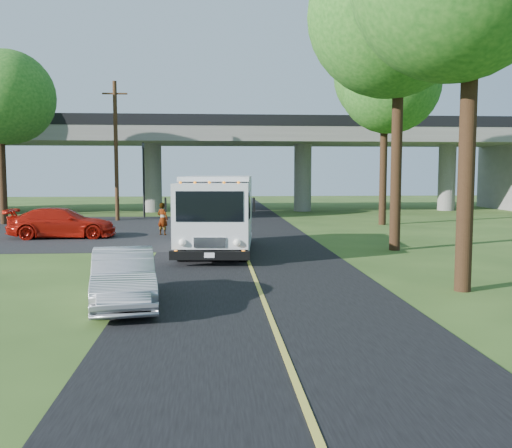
{
  "coord_description": "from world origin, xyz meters",
  "views": [
    {
      "loc": [
        -1.24,
        -13.78,
        3.25
      ],
      "look_at": [
        0.09,
        3.86,
        1.6
      ],
      "focal_mm": 40.0,
      "sensor_mm": 36.0,
      "label": 1
    }
  ],
  "objects": [
    {
      "name": "silver_sedan",
      "position": [
        -3.42,
        0.0,
        0.68
      ],
      "size": [
        2.08,
        4.31,
        1.36
      ],
      "primitive_type": "imported",
      "rotation": [
        0.0,
        0.0,
        0.16
      ],
      "color": "#999BA1",
      "rests_on": "ground"
    },
    {
      "name": "red_sedan",
      "position": [
        -8.56,
        14.38,
        0.73
      ],
      "size": [
        5.15,
        2.29,
        1.47
      ],
      "primitive_type": "imported",
      "rotation": [
        0.0,
        0.0,
        1.62
      ],
      "color": "#AE150A",
      "rests_on": "ground"
    },
    {
      "name": "tree_right_far",
      "position": [
        9.21,
        19.84,
        8.3
      ],
      "size": [
        5.77,
        5.67,
        10.99
      ],
      "color": "#382314",
      "rests_on": "ground"
    },
    {
      "name": "utility_pole",
      "position": [
        -7.5,
        24.0,
        4.59
      ],
      "size": [
        1.6,
        0.26,
        9.0
      ],
      "color": "#472D19",
      "rests_on": "ground"
    },
    {
      "name": "road",
      "position": [
        0.0,
        10.0,
        0.01
      ],
      "size": [
        7.0,
        90.0,
        0.02
      ],
      "primitive_type": "cube",
      "color": "black",
      "rests_on": "ground"
    },
    {
      "name": "tree_right_mid",
      "position": [
        6.41,
        8.84,
        9.61
      ],
      "size": [
        6.62,
        6.52,
        12.74
      ],
      "color": "#382314",
      "rests_on": "ground"
    },
    {
      "name": "lane_line",
      "position": [
        0.0,
        10.0,
        0.03
      ],
      "size": [
        0.12,
        90.0,
        0.01
      ],
      "primitive_type": "cube",
      "color": "gold",
      "rests_on": "road"
    },
    {
      "name": "overpass",
      "position": [
        0.0,
        32.0,
        4.56
      ],
      "size": [
        54.0,
        10.0,
        7.3
      ],
      "color": "slate",
      "rests_on": "ground"
    },
    {
      "name": "parking_lot",
      "position": [
        -11.0,
        18.0,
        0.01
      ],
      "size": [
        16.0,
        18.0,
        0.01
      ],
      "primitive_type": "cube",
      "color": "black",
      "rests_on": "ground"
    },
    {
      "name": "tree_left_lot",
      "position": [
        -13.79,
        21.84,
        7.9
      ],
      "size": [
        5.6,
        5.5,
        10.5
      ],
      "color": "#382314",
      "rests_on": "ground"
    },
    {
      "name": "ground",
      "position": [
        0.0,
        0.0,
        0.0
      ],
      "size": [
        120.0,
        120.0,
        0.0
      ],
      "primitive_type": "plane",
      "color": "#2F4A1A",
      "rests_on": "ground"
    },
    {
      "name": "traffic_signal",
      "position": [
        -6.0,
        26.0,
        3.2
      ],
      "size": [
        0.18,
        0.22,
        5.2
      ],
      "color": "black",
      "rests_on": "ground"
    },
    {
      "name": "step_van",
      "position": [
        -1.08,
        8.8,
        1.65
      ],
      "size": [
        3.26,
        7.43,
        3.04
      ],
      "rotation": [
        0.0,
        0.0,
        -0.08
      ],
      "color": "silver",
      "rests_on": "ground"
    },
    {
      "name": "pedestrian",
      "position": [
        -3.8,
        15.24,
        0.83
      ],
      "size": [
        0.72,
        0.65,
        1.66
      ],
      "primitive_type": "imported",
      "rotation": [
        0.0,
        0.0,
        2.6
      ],
      "color": "gray",
      "rests_on": "ground"
    }
  ]
}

